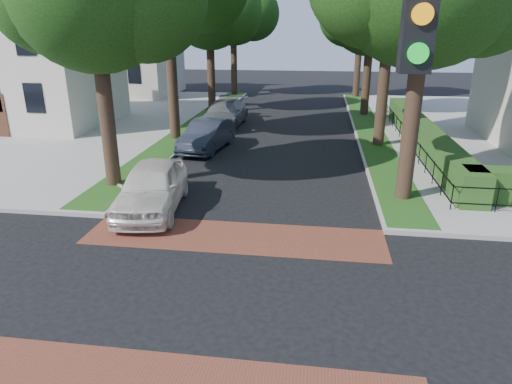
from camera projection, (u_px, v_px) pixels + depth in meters
ground at (209, 295)px, 10.75m from camera, size 120.00×120.00×0.00m
crosswalk_far at (234, 237)px, 13.73m from camera, size 9.00×2.20×0.01m
grass_strip_ne at (369, 128)px, 27.79m from camera, size 1.60×29.80×0.02m
grass_strip_nw at (197, 123)px, 29.19m from camera, size 1.60×29.80×0.02m
tree_right_far at (373, 12)px, 30.24m from camera, size 7.25×6.23×9.74m
tree_right_back at (363, 11)px, 38.51m from camera, size 7.50×6.45×10.20m
tree_left_far at (211, 10)px, 31.59m from camera, size 7.00×6.02×9.86m
tree_left_back at (235, 10)px, 39.89m from camera, size 7.75×6.66×10.44m
hedge_main_road at (423, 135)px, 23.47m from camera, size 1.00×18.00×1.20m
fence_main_road at (406, 137)px, 23.62m from camera, size 0.06×18.00×0.90m
house_left_near at (27, 43)px, 27.81m from camera, size 10.00×9.00×10.14m
house_left_far at (122, 38)px, 40.85m from camera, size 10.00×9.00×10.14m
parked_car_front at (152, 187)px, 15.54m from camera, size 2.56×5.08×1.66m
parked_car_middle at (207, 135)px, 23.24m from camera, size 2.18×4.79×1.52m
parked_car_rear at (225, 113)px, 29.03m from camera, size 2.45×5.63×1.61m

